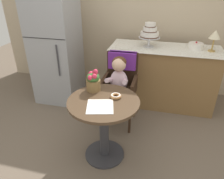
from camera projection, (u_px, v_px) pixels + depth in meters
ground_plane at (105, 154)px, 2.43m from camera, size 8.00×8.00×0.00m
back_wall at (134, 8)px, 3.37m from camera, size 4.80×0.10×2.70m
cafe_table at (104, 118)px, 2.19m from camera, size 0.72×0.72×0.72m
wicker_chair at (121, 78)px, 2.74m from camera, size 0.42×0.45×0.95m
seated_child at (118, 80)px, 2.59m from camera, size 0.27×0.32×0.73m
paper_napkin at (100, 107)px, 1.99m from camera, size 0.30×0.31×0.00m
donut_front at (116, 96)px, 2.13m from camera, size 0.11×0.11×0.03m
flower_vase at (93, 81)px, 2.22m from camera, size 0.15×0.15×0.24m
display_counter at (162, 76)px, 3.21m from camera, size 1.56×0.62×0.90m
tiered_cake_stand at (150, 33)px, 2.95m from camera, size 0.30×0.30×0.34m
round_layer_cake at (196, 46)px, 2.94m from camera, size 0.20×0.20×0.11m
table_lamp at (215, 35)px, 2.76m from camera, size 0.15×0.15×0.28m
refrigerator at (56, 47)px, 3.19m from camera, size 0.64×0.63×1.70m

